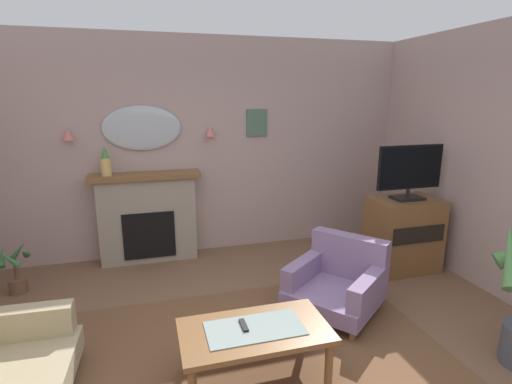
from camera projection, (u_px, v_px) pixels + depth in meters
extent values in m
cube|color=#B29993|center=(203.00, 148.00, 5.24)|extent=(6.57, 0.10, 2.86)
cube|color=brown|center=(255.00, 362.00, 3.15)|extent=(3.20, 2.40, 0.01)
cube|color=gray|center=(148.00, 219.00, 5.05)|extent=(1.20, 0.28, 1.10)
cube|color=black|center=(149.00, 234.00, 4.99)|extent=(0.64, 0.12, 0.60)
cube|color=brown|center=(145.00, 176.00, 4.89)|extent=(1.36, 0.36, 0.06)
cylinder|color=tan|center=(106.00, 167.00, 4.72)|extent=(0.13, 0.13, 0.21)
cone|color=#4C8447|center=(105.00, 152.00, 4.68)|extent=(0.10, 0.10, 0.16)
ellipsoid|color=#B2BCC6|center=(142.00, 128.00, 4.89)|extent=(0.96, 0.06, 0.56)
cone|color=#D17066|center=(68.00, 134.00, 4.63)|extent=(0.14, 0.14, 0.14)
cone|color=#D17066|center=(210.00, 131.00, 5.08)|extent=(0.14, 0.14, 0.14)
cube|color=#4C6B56|center=(257.00, 123.00, 5.29)|extent=(0.28, 0.03, 0.36)
cube|color=brown|center=(255.00, 331.00, 2.87)|extent=(1.10, 0.60, 0.04)
cube|color=#8C9E99|center=(255.00, 328.00, 2.86)|extent=(0.72, 0.36, 0.01)
cylinder|color=brown|center=(329.00, 366.00, 2.82)|extent=(0.06, 0.06, 0.40)
cylinder|color=brown|center=(185.00, 349.00, 3.01)|extent=(0.06, 0.06, 0.40)
cylinder|color=brown|center=(303.00, 329.00, 3.27)|extent=(0.06, 0.06, 0.40)
cube|color=black|center=(244.00, 326.00, 2.88)|extent=(0.04, 0.16, 0.02)
cube|color=tan|center=(21.00, 323.00, 3.01)|extent=(0.76, 0.19, 0.24)
cylinder|color=brown|center=(73.00, 356.00, 3.16)|extent=(0.07, 0.07, 0.10)
cube|color=gray|center=(334.00, 295.00, 3.87)|extent=(1.12, 1.12, 0.16)
cube|color=gray|center=(349.00, 256.00, 4.06)|extent=(0.62, 0.73, 0.45)
cube|color=gray|center=(304.00, 269.00, 4.01)|extent=(0.65, 0.56, 0.22)
cube|color=gray|center=(368.00, 287.00, 3.63)|extent=(0.65, 0.56, 0.22)
cylinder|color=brown|center=(286.00, 311.00, 3.82)|extent=(0.06, 0.06, 0.10)
cylinder|color=brown|center=(352.00, 335.00, 3.44)|extent=(0.06, 0.06, 0.10)
cylinder|color=brown|center=(318.00, 285.00, 4.36)|extent=(0.06, 0.06, 0.10)
cylinder|color=brown|center=(378.00, 303.00, 3.97)|extent=(0.06, 0.06, 0.10)
cube|color=brown|center=(403.00, 234.00, 4.80)|extent=(0.80, 0.56, 0.90)
cube|color=black|center=(419.00, 235.00, 4.51)|extent=(0.68, 0.02, 0.20)
cube|color=black|center=(407.00, 198.00, 4.67)|extent=(0.36, 0.24, 0.03)
cylinder|color=black|center=(408.00, 193.00, 4.65)|extent=(0.04, 0.04, 0.10)
cube|color=black|center=(410.00, 167.00, 4.58)|extent=(0.84, 0.04, 0.52)
cube|color=black|center=(411.00, 167.00, 4.56)|extent=(0.80, 0.01, 0.48)
cone|color=#4C8447|center=(511.00, 256.00, 3.01)|extent=(0.39, 0.46, 0.49)
cylinder|color=brown|center=(18.00, 285.00, 4.28)|extent=(0.19, 0.19, 0.16)
cylinder|color=brown|center=(16.00, 271.00, 4.24)|extent=(0.03, 0.03, 0.17)
cone|color=#38753D|center=(24.00, 253.00, 4.23)|extent=(0.10, 0.27, 0.19)
cone|color=#38753D|center=(18.00, 251.00, 4.29)|extent=(0.23, 0.11, 0.25)
cone|color=#38753D|center=(2.00, 256.00, 4.15)|extent=(0.11, 0.26, 0.22)
cone|color=#38753D|center=(8.00, 259.00, 4.09)|extent=(0.25, 0.11, 0.22)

